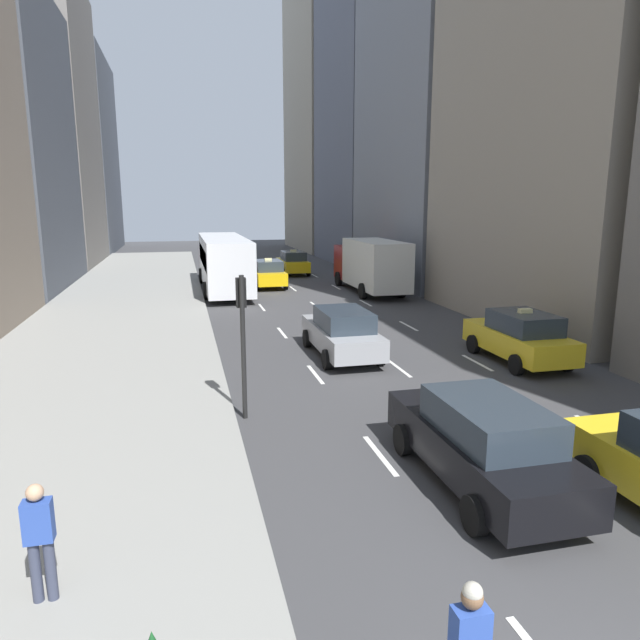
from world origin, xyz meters
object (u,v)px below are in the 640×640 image
taxi_third (520,337)px  sedan_black_near (342,332)px  city_bus (224,261)px  pedestrian_near_curb (40,537)px  taxi_second (268,273)px  sedan_silver_behind (481,441)px  taxi_fourth (293,263)px  traffic_light_pole (242,323)px  box_truck (370,264)px

taxi_third → sedan_black_near: 5.99m
taxi_third → city_bus: (-8.41, 18.57, 0.91)m
sedan_black_near → pedestrian_near_curb: pedestrian_near_curb is taller
taxi_second → sedan_silver_behind: size_ratio=0.88×
taxi_second → taxi_third: 20.05m
taxi_fourth → sedan_black_near: size_ratio=0.92×
taxi_second → traffic_light_pole: size_ratio=1.22×
taxi_second → pedestrian_near_curb: bearing=-104.3°
taxi_third → sedan_black_near: (-5.60, 2.11, -0.01)m
sedan_black_near → city_bus: size_ratio=0.41×
taxi_third → sedan_silver_behind: bearing=-126.9°
taxi_second → pedestrian_near_curb: 29.34m
city_bus → traffic_light_pole: 21.45m
traffic_light_pole → sedan_black_near: bearing=51.4°
city_bus → sedan_silver_behind: bearing=-83.8°
taxi_third → sedan_black_near: bearing=159.3°
sedan_black_near → box_truck: size_ratio=0.57×
pedestrian_near_curb → traffic_light_pole: size_ratio=0.46×
taxi_second → pedestrian_near_curb: size_ratio=2.67×
taxi_third → taxi_second: bearing=106.2°
sedan_silver_behind → taxi_fourth: bearing=85.1°
city_bus → traffic_light_pole: size_ratio=3.23×
traffic_light_pole → sedan_silver_behind: bearing=-49.4°
taxi_fourth → sedan_silver_behind: taxi_fourth is taller
taxi_fourth → traffic_light_pole: 29.03m
box_truck → traffic_light_pole: bearing=-117.3°
sedan_silver_behind → sedan_black_near: bearing=90.0°
taxi_fourth → city_bus: size_ratio=0.38×
box_truck → pedestrian_near_curb: bearing=-117.4°
taxi_fourth → sedan_silver_behind: (-2.80, -32.81, 0.01)m
taxi_second → sedan_silver_behind: 26.70m
taxi_third → taxi_fourth: (-2.80, 25.35, 0.00)m
taxi_third → pedestrian_near_curb: taxi_third is taller
sedan_black_near → sedan_silver_behind: size_ratio=0.96×
taxi_third → box_truck: box_truck is taller
sedan_black_near → taxi_second: bearing=90.0°
taxi_second → traffic_light_pole: (-3.95, -22.09, 1.53)m
taxi_second → taxi_fourth: same height
sedan_silver_behind → taxi_third: bearing=53.1°
sedan_black_near → traffic_light_pole: (-3.95, -4.95, 1.54)m
box_truck → traffic_light_pole: (-9.55, -18.49, 0.70)m
taxi_third → sedan_black_near: size_ratio=0.92×
sedan_silver_behind → city_bus: 26.19m
taxi_second → traffic_light_pole: traffic_light_pole is taller
taxi_second → sedan_black_near: bearing=-90.0°
taxi_fourth → sedan_black_near: bearing=-96.9°
sedan_silver_behind → city_bus: bearing=96.2°
taxi_fourth → city_bus: bearing=-129.6°
taxi_second → city_bus: city_bus is taller
sedan_silver_behind → city_bus: city_bus is taller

